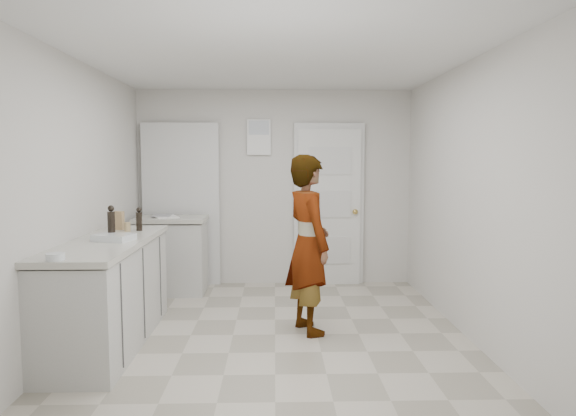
{
  "coord_description": "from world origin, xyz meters",
  "views": [
    {
      "loc": [
        -0.0,
        -4.62,
        1.61
      ],
      "look_at": [
        0.13,
        0.4,
        1.14
      ],
      "focal_mm": 32.0,
      "sensor_mm": 36.0,
      "label": 1
    }
  ],
  "objects_px": {
    "cake_mix_box": "(118,220)",
    "oil_cruet_a": "(139,220)",
    "oil_cruet_b": "(111,223)",
    "spice_jar": "(127,227)",
    "person": "(308,244)",
    "baking_dish": "(114,238)",
    "egg_bowl": "(55,257)"
  },
  "relations": [
    {
      "from": "cake_mix_box",
      "to": "oil_cruet_a",
      "type": "relative_size",
      "value": 0.79
    },
    {
      "from": "cake_mix_box",
      "to": "oil_cruet_b",
      "type": "relative_size",
      "value": 0.62
    },
    {
      "from": "oil_cruet_a",
      "to": "oil_cruet_b",
      "type": "distance_m",
      "value": 0.51
    },
    {
      "from": "oil_cruet_b",
      "to": "spice_jar",
      "type": "bearing_deg",
      "value": 88.76
    },
    {
      "from": "person",
      "to": "baking_dish",
      "type": "bearing_deg",
      "value": 80.41
    },
    {
      "from": "spice_jar",
      "to": "oil_cruet_b",
      "type": "distance_m",
      "value": 0.46
    },
    {
      "from": "cake_mix_box",
      "to": "oil_cruet_a",
      "type": "xyz_separation_m",
      "value": [
        0.23,
        -0.08,
        0.02
      ]
    },
    {
      "from": "cake_mix_box",
      "to": "baking_dish",
      "type": "relative_size",
      "value": 0.5
    },
    {
      "from": "cake_mix_box",
      "to": "oil_cruet_b",
      "type": "distance_m",
      "value": 0.59
    },
    {
      "from": "baking_dish",
      "to": "egg_bowl",
      "type": "bearing_deg",
      "value": -98.89
    },
    {
      "from": "person",
      "to": "cake_mix_box",
      "type": "distance_m",
      "value": 1.9
    },
    {
      "from": "spice_jar",
      "to": "oil_cruet_a",
      "type": "bearing_deg",
      "value": 24.97
    },
    {
      "from": "spice_jar",
      "to": "cake_mix_box",
      "type": "bearing_deg",
      "value": 134.8
    },
    {
      "from": "cake_mix_box",
      "to": "spice_jar",
      "type": "distance_m",
      "value": 0.18
    },
    {
      "from": "oil_cruet_a",
      "to": "egg_bowl",
      "type": "distance_m",
      "value": 1.48
    },
    {
      "from": "cake_mix_box",
      "to": "oil_cruet_a",
      "type": "bearing_deg",
      "value": -2.75
    },
    {
      "from": "person",
      "to": "baking_dish",
      "type": "relative_size",
      "value": 4.55
    },
    {
      "from": "baking_dish",
      "to": "spice_jar",
      "type": "bearing_deg",
      "value": 94.46
    },
    {
      "from": "oil_cruet_a",
      "to": "oil_cruet_b",
      "type": "relative_size",
      "value": 0.78
    },
    {
      "from": "baking_dish",
      "to": "egg_bowl",
      "type": "relative_size",
      "value": 2.91
    },
    {
      "from": "person",
      "to": "spice_jar",
      "type": "bearing_deg",
      "value": 61.65
    },
    {
      "from": "spice_jar",
      "to": "oil_cruet_b",
      "type": "xyz_separation_m",
      "value": [
        -0.01,
        -0.45,
        0.1
      ]
    },
    {
      "from": "egg_bowl",
      "to": "person",
      "type": "bearing_deg",
      "value": 33.23
    },
    {
      "from": "oil_cruet_a",
      "to": "baking_dish",
      "type": "xyz_separation_m",
      "value": [
        -0.06,
        -0.61,
        -0.08
      ]
    },
    {
      "from": "oil_cruet_a",
      "to": "egg_bowl",
      "type": "height_order",
      "value": "oil_cruet_a"
    },
    {
      "from": "baking_dish",
      "to": "oil_cruet_a",
      "type": "bearing_deg",
      "value": 84.68
    },
    {
      "from": "spice_jar",
      "to": "baking_dish",
      "type": "distance_m",
      "value": 0.57
    },
    {
      "from": "cake_mix_box",
      "to": "egg_bowl",
      "type": "bearing_deg",
      "value": -72.2
    },
    {
      "from": "person",
      "to": "oil_cruet_a",
      "type": "distance_m",
      "value": 1.67
    },
    {
      "from": "spice_jar",
      "to": "person",
      "type": "bearing_deg",
      "value": -7.45
    },
    {
      "from": "cake_mix_box",
      "to": "person",
      "type": "bearing_deg",
      "value": 5.75
    },
    {
      "from": "egg_bowl",
      "to": "oil_cruet_b",
      "type": "bearing_deg",
      "value": 85.28
    }
  ]
}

